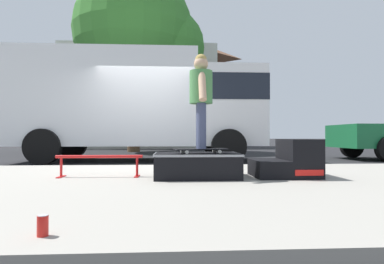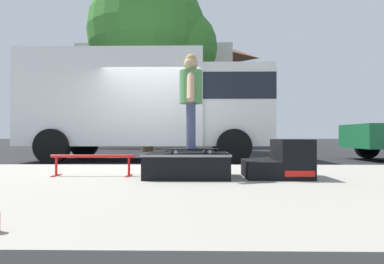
# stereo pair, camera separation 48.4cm
# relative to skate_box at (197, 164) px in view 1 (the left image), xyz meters

# --- Properties ---
(ground_plane) EXTENTS (140.00, 140.00, 0.00)m
(ground_plane) POSITION_rel_skate_box_xyz_m (-1.05, 2.54, -0.31)
(ground_plane) COLOR black
(sidewalk_slab) EXTENTS (50.00, 5.00, 0.12)m
(sidewalk_slab) POSITION_rel_skate_box_xyz_m (-1.05, -0.46, -0.25)
(sidewalk_slab) COLOR gray
(sidewalk_slab) RESTS_ON ground
(skate_box) EXTENTS (1.21, 0.84, 0.35)m
(skate_box) POSITION_rel_skate_box_xyz_m (0.00, 0.00, 0.00)
(skate_box) COLOR black
(skate_box) RESTS_ON sidewalk_slab
(kicker_ramp) EXTENTS (0.90, 0.76, 0.55)m
(kicker_ramp) POSITION_rel_skate_box_xyz_m (1.37, -0.00, 0.04)
(kicker_ramp) COLOR black
(kicker_ramp) RESTS_ON sidewalk_slab
(grind_rail) EXTENTS (1.26, 0.28, 0.32)m
(grind_rail) POSITION_rel_skate_box_xyz_m (-1.42, 0.13, 0.05)
(grind_rail) COLOR red
(grind_rail) RESTS_ON sidewalk_slab
(skateboard) EXTENTS (0.80, 0.42, 0.07)m
(skateboard) POSITION_rel_skate_box_xyz_m (0.06, -0.05, 0.22)
(skateboard) COLOR black
(skateboard) RESTS_ON skate_box
(skater_kid) EXTENTS (0.33, 0.70, 1.36)m
(skater_kid) POSITION_rel_skate_box_xyz_m (0.06, -0.05, 1.03)
(skater_kid) COLOR #3F4766
(skater_kid) RESTS_ON skateboard
(soda_can) EXTENTS (0.07, 0.07, 0.13)m
(soda_can) POSITION_rel_skate_box_xyz_m (-1.12, -2.65, -0.12)
(soda_can) COLOR red
(soda_can) RESTS_ON sidewalk_slab
(box_truck) EXTENTS (6.91, 2.63, 3.05)m
(box_truck) POSITION_rel_skate_box_xyz_m (-1.23, 4.74, 1.39)
(box_truck) COLOR white
(box_truck) RESTS_ON ground
(street_tree_main) EXTENTS (5.87, 5.34, 8.10)m
(street_tree_main) POSITION_rel_skate_box_xyz_m (-1.82, 9.89, 4.96)
(street_tree_main) COLOR brown
(street_tree_main) RESTS_ON ground
(house_behind) EXTENTS (9.54, 8.22, 8.40)m
(house_behind) POSITION_rel_skate_box_xyz_m (-2.35, 17.02, 3.93)
(house_behind) COLOR silver
(house_behind) RESTS_ON ground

